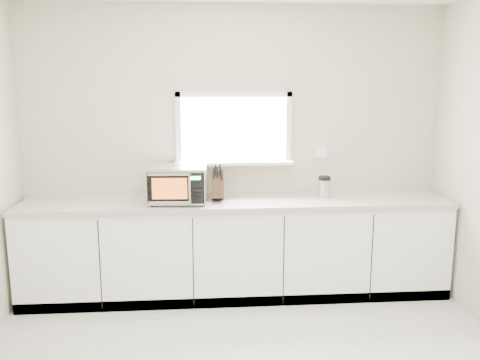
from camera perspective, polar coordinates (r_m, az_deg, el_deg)
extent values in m
cube|color=#B7A991|center=(4.89, -0.69, 3.46)|extent=(4.00, 0.02, 2.70)
cube|color=white|center=(4.85, -0.69, 5.78)|extent=(1.00, 0.02, 0.60)
cube|color=white|center=(4.83, -0.63, 1.92)|extent=(1.12, 0.16, 0.03)
cube|color=white|center=(4.82, -0.68, 9.61)|extent=(1.10, 0.04, 0.05)
cube|color=white|center=(4.88, -0.67, 1.96)|extent=(1.10, 0.04, 0.05)
cube|color=white|center=(4.83, -6.93, 5.68)|extent=(0.05, 0.04, 0.70)
cube|color=white|center=(4.90, 5.49, 5.78)|extent=(0.05, 0.04, 0.70)
cube|color=white|center=(5.01, 9.07, 3.16)|extent=(0.12, 0.01, 0.12)
cube|color=white|center=(4.80, -0.42, -7.84)|extent=(3.92, 0.60, 0.88)
cube|color=beige|center=(4.67, -0.42, -2.52)|extent=(3.92, 0.64, 0.04)
cylinder|color=black|center=(4.50, -9.86, -2.84)|extent=(0.02, 0.02, 0.02)
cylinder|color=black|center=(4.79, -9.33, -1.97)|extent=(0.02, 0.02, 0.02)
cylinder|color=black|center=(4.45, -4.39, -2.84)|extent=(0.02, 0.02, 0.02)
cylinder|color=black|center=(4.75, -4.20, -1.97)|extent=(0.02, 0.02, 0.02)
cube|color=#ABAEB3|center=(4.58, -7.00, -0.44)|extent=(0.53, 0.42, 0.31)
cube|color=black|center=(4.39, -7.24, -0.95)|extent=(0.49, 0.04, 0.27)
cube|color=orange|center=(4.39, -7.92, -0.97)|extent=(0.30, 0.02, 0.18)
cylinder|color=silver|center=(4.35, -5.67, -1.01)|extent=(0.02, 0.02, 0.24)
cube|color=black|center=(4.37, -4.99, -0.95)|extent=(0.12, 0.01, 0.26)
cube|color=#19FF33|center=(4.35, -5.01, 0.22)|extent=(0.09, 0.01, 0.03)
cube|color=silver|center=(4.55, -7.04, 1.50)|extent=(0.53, 0.42, 0.01)
cube|color=#412D17|center=(4.63, -2.53, -0.57)|extent=(0.12, 0.24, 0.28)
cube|color=black|center=(4.56, -2.97, 0.71)|extent=(0.02, 0.05, 0.10)
cube|color=black|center=(4.55, -2.55, 0.85)|extent=(0.02, 0.05, 0.10)
cube|color=black|center=(4.56, -2.13, 0.58)|extent=(0.02, 0.05, 0.10)
cube|color=black|center=(4.55, -2.76, 1.13)|extent=(0.02, 0.05, 0.10)
cube|color=black|center=(4.55, -2.27, 1.13)|extent=(0.02, 0.05, 0.10)
cylinder|color=#9C653C|center=(4.87, -7.39, 0.21)|extent=(0.34, 0.08, 0.34)
cylinder|color=#ABAEB3|center=(4.83, 9.43, -0.95)|extent=(0.13, 0.13, 0.17)
cylinder|color=black|center=(4.81, 9.46, 0.24)|extent=(0.13, 0.13, 0.04)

